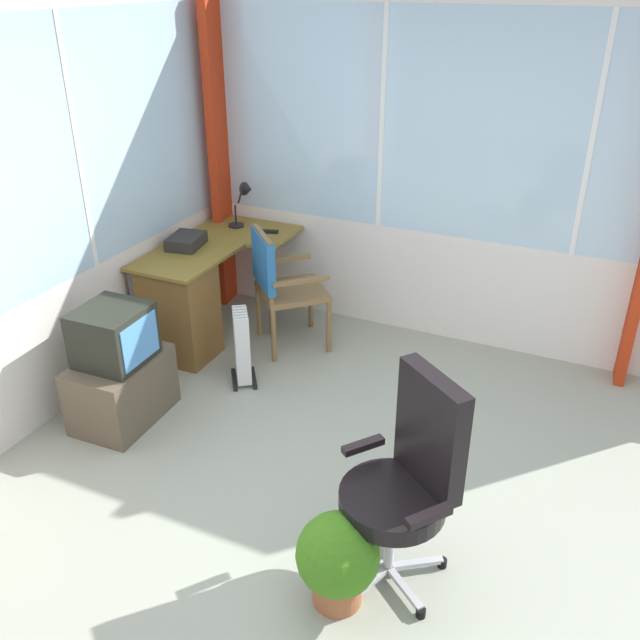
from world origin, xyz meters
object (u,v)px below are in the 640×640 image
Objects in this scene: desk_lamp at (245,197)px; tv_remote at (269,232)px; space_heater at (242,345)px; paper_tray at (186,241)px; office_chair at (410,472)px; tv_on_stand at (119,372)px; wooden_armchair at (276,276)px; desk at (183,303)px; potted_plant at (340,555)px.

tv_remote is (-0.10, -0.26, -0.22)m from desk_lamp.
paper_tray is at bearing 59.20° from space_heater.
office_chair is 1.36× the size of tv_on_stand.
desk_lamp is at bearing 46.58° from wooden_armchair.
desk is 2.76× the size of potted_plant.
desk_lamp is at bearing -3.65° from desk.
tv_on_stand is at bearing -168.39° from paper_tray.
potted_plant is (-1.49, -1.40, -0.00)m from space_heater.
desk_lamp is at bearing 2.49° from tv_on_stand.
desk_lamp is 3.28m from potted_plant.
space_heater is at bearing -32.31° from tv_on_stand.
space_heater is at bearing 43.13° from potted_plant.
potted_plant is (-2.03, -1.40, -0.32)m from wooden_armchair.
desk is 0.48m from paper_tray.
wooden_armchair reaches higher than paper_tray.
wooden_armchair is at bearing -58.44° from desk.
tv_remote is 3.00m from potted_plant.
paper_tray reaches higher than tv_remote.
tv_on_stand is at bearing 68.08° from potted_plant.
tv_on_stand is at bearing 147.69° from space_heater.
tv_remote is at bearing -38.69° from paper_tray.
space_heater is (-0.95, -0.28, -0.49)m from tv_remote.
paper_tray is 0.32× the size of wooden_armchair.
space_heater reaches higher than potted_plant.
office_chair is (-2.24, -2.16, -0.38)m from desk_lamp.
tv_remote is at bearing -110.49° from desk_lamp.
office_chair is at bearing -102.18° from tv_on_stand.
space_heater is at bearing 179.82° from tv_remote.
office_chair is (-1.73, -1.61, 0.01)m from wooden_armchair.
tv_on_stand is at bearing 157.06° from tv_remote.
space_heater is (-1.05, -0.55, -0.71)m from desk_lamp.
tv_on_stand is at bearing 77.82° from office_chair.
office_chair is at bearing -155.19° from tv_remote.
desk is 1.22× the size of office_chair.
tv_remote reaches higher than desk.
desk reaches higher than potted_plant.
office_chair is (-1.61, -2.32, -0.20)m from paper_tray.
desk_lamp reaches higher than paper_tray.
wooden_armchair reaches higher than tv_on_stand.
desk_lamp is at bearing 43.91° from office_chair.
office_chair reaches higher than paper_tray.
wooden_armchair reaches higher than space_heater.
wooden_armchair is 2.48m from potted_plant.
potted_plant is (-2.54, -1.94, -0.71)m from desk_lamp.
office_chair is at bearing -126.44° from space_heater.
desk_lamp is 0.38× the size of wooden_armchair.
office_chair is at bearing -35.44° from potted_plant.
space_heater is (0.74, -0.47, -0.07)m from tv_on_stand.
wooden_armchair is at bearing -162.78° from tv_remote.
desk is 2.60m from office_chair.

